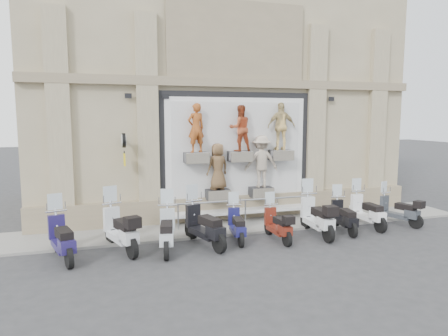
{
  "coord_description": "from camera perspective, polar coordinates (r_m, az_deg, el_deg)",
  "views": [
    {
      "loc": [
        -4.54,
        -10.41,
        3.66
      ],
      "look_at": [
        -0.79,
        1.9,
        2.03
      ],
      "focal_mm": 32.0,
      "sensor_mm": 36.0,
      "label": 1
    }
  ],
  "objects": [
    {
      "name": "scooter_j",
      "position": [
        14.96,
        23.67,
        -4.74
      ],
      "size": [
        1.06,
        1.83,
        1.43
      ],
      "primitive_type": null,
      "rotation": [
        0.0,
        0.0,
        0.33
      ],
      "color": "#31353C",
      "rests_on": "ground"
    },
    {
      "name": "scooter_f",
      "position": [
        12.09,
        7.67,
        -7.06
      ],
      "size": [
        0.54,
        1.71,
        1.38
      ],
      "primitive_type": null,
      "rotation": [
        0.0,
        0.0,
        0.03
      ],
      "color": "maroon",
      "rests_on": "ground"
    },
    {
      "name": "shop_vitrine",
      "position": [
        14.01,
        2.57,
        1.97
      ],
      "size": [
        5.6,
        0.84,
        4.3
      ],
      "color": "black",
      "rests_on": "ground"
    },
    {
      "name": "scooter_h",
      "position": [
        13.42,
        16.79,
        -5.71
      ],
      "size": [
        0.8,
        1.85,
        1.45
      ],
      "primitive_type": null,
      "rotation": [
        0.0,
        0.0,
        -0.16
      ],
      "color": "black",
      "rests_on": "ground"
    },
    {
      "name": "scooter_g",
      "position": [
        12.77,
        13.12,
        -5.69
      ],
      "size": [
        0.72,
        2.12,
        1.7
      ],
      "primitive_type": null,
      "rotation": [
        0.0,
        0.0,
        -0.05
      ],
      "color": "silver",
      "rests_on": "ground"
    },
    {
      "name": "scooter_d",
      "position": [
        11.45,
        -2.85,
        -7.01
      ],
      "size": [
        1.21,
        2.17,
        1.69
      ],
      "primitive_type": null,
      "rotation": [
        0.0,
        0.0,
        0.31
      ],
      "color": "black",
      "rests_on": "ground"
    },
    {
      "name": "sidewalk",
      "position": [
        13.79,
        2.92,
        -8.01
      ],
      "size": [
        16.0,
        2.2,
        0.08
      ],
      "primitive_type": "cube",
      "color": "gray",
      "rests_on": "ground"
    },
    {
      "name": "guard_rail",
      "position": [
        13.59,
        3.07,
        -6.38
      ],
      "size": [
        5.06,
        0.1,
        0.93
      ],
      "primitive_type": null,
      "color": "#9EA0A5",
      "rests_on": "ground"
    },
    {
      "name": "scooter_e",
      "position": [
        11.94,
        1.86,
        -7.17
      ],
      "size": [
        0.72,
        1.75,
        1.38
      ],
      "primitive_type": null,
      "rotation": [
        0.0,
        0.0,
        -0.14
      ],
      "color": "#16164E",
      "rests_on": "ground"
    },
    {
      "name": "scooter_c",
      "position": [
        11.13,
        -8.17,
        -7.67
      ],
      "size": [
        0.93,
        2.07,
        1.63
      ],
      "primitive_type": null,
      "rotation": [
        0.0,
        0.0,
        -0.18
      ],
      "color": "#AFB7BD",
      "rests_on": "ground"
    },
    {
      "name": "ground",
      "position": [
        11.93,
        6.4,
        -10.69
      ],
      "size": [
        90.0,
        90.0,
        0.0
      ],
      "primitive_type": "plane",
      "color": "#323235",
      "rests_on": "ground"
    },
    {
      "name": "building",
      "position": [
        18.14,
        -2.39,
        14.63
      ],
      "size": [
        14.0,
        8.6,
        12.0
      ],
      "primitive_type": null,
      "color": "tan",
      "rests_on": "ground"
    },
    {
      "name": "scooter_b",
      "position": [
        11.37,
        -14.64,
        -7.26
      ],
      "size": [
        1.28,
        2.21,
        1.72
      ],
      "primitive_type": null,
      "rotation": [
        0.0,
        0.0,
        0.33
      ],
      "color": "silver",
      "rests_on": "ground"
    },
    {
      "name": "clock_sign_bracket",
      "position": [
        12.92,
        -14.1,
        3.2
      ],
      "size": [
        0.1,
        0.8,
        1.02
      ],
      "color": "black",
      "rests_on": "ground"
    },
    {
      "name": "scooter_a",
      "position": [
        11.18,
        -22.22,
        -8.05
      ],
      "size": [
        1.14,
        2.1,
        1.64
      ],
      "primitive_type": null,
      "rotation": [
        0.0,
        0.0,
        0.29
      ],
      "color": "#1D154C",
      "rests_on": "ground"
    },
    {
      "name": "scooter_i",
      "position": [
        14.21,
        19.79,
        -4.88
      ],
      "size": [
        0.57,
        1.93,
        1.57
      ],
      "primitive_type": null,
      "rotation": [
        0.0,
        0.0,
        -0.0
      ],
      "color": "white",
      "rests_on": "ground"
    }
  ]
}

